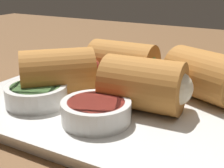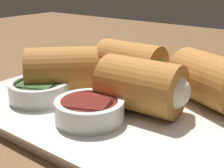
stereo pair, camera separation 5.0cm
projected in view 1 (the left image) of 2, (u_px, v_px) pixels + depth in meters
The scene contains 9 objects.
table_surface at pixel (120, 123), 37.99cm from camera, with size 180.00×140.00×2.00cm.
serving_plate at pixel (112, 108), 37.73cm from camera, with size 35.29×24.60×1.50cm.
roll_front_left at pixel (126, 64), 42.81cm from camera, with size 10.03×6.06×5.96cm.
roll_front_right at pixel (148, 84), 34.85cm from camera, with size 10.18×6.56×5.96cm.
roll_back_left at pixel (209, 76), 37.48cm from camera, with size 10.61×9.12×5.96cm.
roll_back_right at pixel (62, 72), 39.12cm from camera, with size 10.57×10.51×5.96cm.
dipping_bowl_near at pixel (100, 111), 32.07cm from camera, with size 7.29×7.29×2.28cm.
dipping_bowl_far at pixel (36, 94), 36.86cm from camera, with size 7.29×7.29×2.28cm.
spoon at pixel (207, 79), 49.34cm from camera, with size 20.03×3.92×1.12cm.
Camera 1 is at (-15.94, 30.35, 18.06)cm, focal length 50.00 mm.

